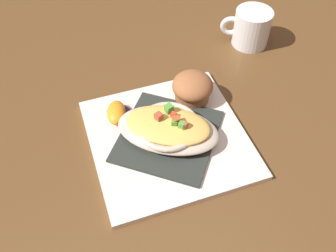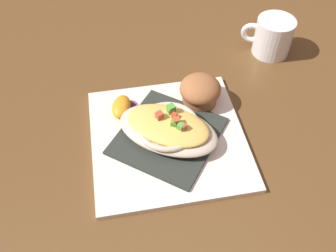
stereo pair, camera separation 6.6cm
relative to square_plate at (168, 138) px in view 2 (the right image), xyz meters
The scene contains 7 objects.
ground_plane 0.01m from the square_plate, ahead, with size 2.60×2.60×0.00m, color brown.
square_plate is the anchor object (origin of this frame).
folded_napkin 0.01m from the square_plate, ahead, with size 0.17×0.18×0.01m, color #2B312C.
gratin_dish 0.03m from the square_plate, 102.92° to the left, with size 0.20×0.21×0.05m.
muffin 0.11m from the square_plate, 131.74° to the left, with size 0.08×0.08×0.06m.
orange_garnish 0.11m from the square_plate, 139.26° to the right, with size 0.07×0.06×0.03m.
coffee_mug 0.35m from the square_plate, 124.69° to the left, with size 0.08×0.11×0.08m.
Camera 2 is at (0.42, -0.10, 0.55)m, focal length 40.22 mm.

